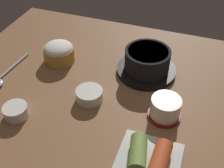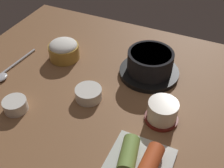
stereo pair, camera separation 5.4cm
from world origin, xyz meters
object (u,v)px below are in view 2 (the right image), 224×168
(rice_bowl, at_px, (64,49))
(side_bowl_near, at_px, (15,105))
(kimchi_plate, at_px, (139,161))
(spoon, at_px, (7,72))
(stone_pot, at_px, (150,64))
(tea_cup_with_saucer, at_px, (162,112))
(banchan_cup_center, at_px, (89,93))

(rice_bowl, height_order, side_bowl_near, rice_bowl)
(kimchi_plate, distance_m, spoon, 0.52)
(stone_pot, bearing_deg, tea_cup_with_saucer, -61.34)
(banchan_cup_center, bearing_deg, tea_cup_with_saucer, 1.98)
(rice_bowl, relative_size, banchan_cup_center, 1.33)
(stone_pot, xyz_separation_m, tea_cup_with_saucer, (0.09, -0.17, -0.01))
(spoon, bearing_deg, kimchi_plate, -15.60)
(kimchi_plate, bearing_deg, stone_pot, 104.87)
(side_bowl_near, relative_size, spoon, 0.33)
(banchan_cup_center, distance_m, side_bowl_near, 0.20)
(rice_bowl, bearing_deg, banchan_cup_center, -39.84)
(tea_cup_with_saucer, relative_size, banchan_cup_center, 1.17)
(stone_pot, relative_size, side_bowl_near, 2.87)
(side_bowl_near, height_order, spoon, side_bowl_near)
(banchan_cup_center, relative_size, side_bowl_near, 1.17)
(stone_pot, distance_m, spoon, 0.46)
(side_bowl_near, distance_m, spoon, 0.17)
(tea_cup_with_saucer, xyz_separation_m, side_bowl_near, (-0.38, -0.13, -0.01))
(kimchi_plate, bearing_deg, spoon, 164.40)
(stone_pot, bearing_deg, kimchi_plate, -75.13)
(tea_cup_with_saucer, bearing_deg, side_bowl_near, -160.71)
(kimchi_plate, relative_size, side_bowl_near, 2.22)
(tea_cup_with_saucer, distance_m, side_bowl_near, 0.40)
(banchan_cup_center, relative_size, spoon, 0.39)
(kimchi_plate, height_order, side_bowl_near, kimchi_plate)
(tea_cup_with_saucer, bearing_deg, stone_pot, 118.66)
(banchan_cup_center, bearing_deg, kimchi_plate, -35.66)
(rice_bowl, height_order, spoon, rice_bowl)
(rice_bowl, height_order, banchan_cup_center, rice_bowl)
(stone_pot, distance_m, tea_cup_with_saucer, 0.19)
(tea_cup_with_saucer, height_order, banchan_cup_center, tea_cup_with_saucer)
(side_bowl_near, bearing_deg, tea_cup_with_saucer, 19.29)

